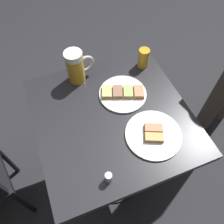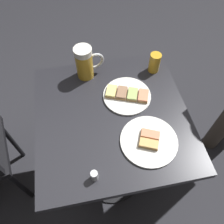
{
  "view_description": "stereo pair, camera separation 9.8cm",
  "coord_description": "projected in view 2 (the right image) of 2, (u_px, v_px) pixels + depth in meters",
  "views": [
    {
      "loc": [
        0.51,
        -0.2,
        1.6
      ],
      "look_at": [
        0.0,
        0.0,
        0.78
      ],
      "focal_mm": 36.03,
      "sensor_mm": 36.0,
      "label": 1
    },
    {
      "loc": [
        0.54,
        -0.11,
        1.6
      ],
      "look_at": [
        0.0,
        0.0,
        0.78
      ],
      "focal_mm": 36.03,
      "sensor_mm": 36.0,
      "label": 2
    }
  ],
  "objects": [
    {
      "name": "ground_plane",
      "position": [
        112.0,
        172.0,
        1.63
      ],
      "size": [
        6.0,
        6.0,
        0.0
      ],
      "primitive_type": "plane",
      "color": "#28282D"
    },
    {
      "name": "plate_near",
      "position": [
        127.0,
        95.0,
        1.05
      ],
      "size": [
        0.22,
        0.22,
        0.03
      ],
      "color": "white",
      "rests_on": "cafe_table"
    },
    {
      "name": "beer_mug",
      "position": [
        85.0,
        63.0,
        1.07
      ],
      "size": [
        0.08,
        0.14,
        0.17
      ],
      "color": "gold",
      "rests_on": "cafe_table"
    },
    {
      "name": "beer_glass_small",
      "position": [
        155.0,
        63.0,
        1.11
      ],
      "size": [
        0.05,
        0.05,
        0.1
      ],
      "primitive_type": "cylinder",
      "color": "gold",
      "rests_on": "cafe_table"
    },
    {
      "name": "cafe_table",
      "position": [
        112.0,
        134.0,
        1.15
      ],
      "size": [
        0.69,
        0.68,
        0.76
      ],
      "color": "black",
      "rests_on": "ground_plane"
    },
    {
      "name": "plate_far",
      "position": [
        149.0,
        141.0,
        0.92
      ],
      "size": [
        0.24,
        0.24,
        0.03
      ],
      "color": "white",
      "rests_on": "cafe_table"
    },
    {
      "name": "salt_shaker",
      "position": [
        94.0,
        176.0,
        0.82
      ],
      "size": [
        0.03,
        0.03,
        0.05
      ],
      "primitive_type": "cylinder",
      "color": "silver",
      "rests_on": "cafe_table"
    }
  ]
}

